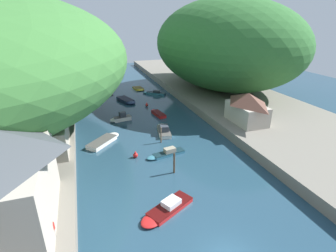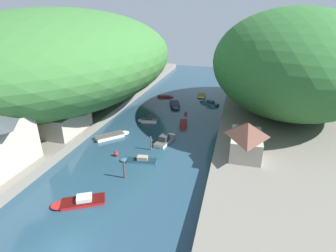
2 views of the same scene
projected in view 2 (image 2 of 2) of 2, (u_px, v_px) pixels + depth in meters
water_surface at (160, 128)px, 50.55m from camera, size 130.00×130.00×0.00m
left_bank at (60, 114)px, 55.55m from camera, size 22.00×120.00×1.48m
right_bank at (284, 138)px, 44.96m from camera, size 22.00×120.00×1.48m
hillside_left at (64, 58)px, 56.72m from camera, size 43.78×61.29×20.14m
hillside_right at (291, 62)px, 51.74m from camera, size 30.30×42.41×20.29m
boathouse_shed at (60, 116)px, 44.79m from camera, size 7.43×9.32×5.53m
right_bank_cottage at (246, 138)px, 37.45m from camera, size 4.57×7.37×4.91m
boat_navy_launch at (147, 120)px, 53.06m from camera, size 4.04×1.86×1.61m
boat_moored_right at (78, 202)px, 30.48m from camera, size 6.24×4.48×0.97m
boat_yellow_tender at (175, 105)px, 61.89m from camera, size 3.81×6.25×0.68m
boat_mid_channel at (114, 135)px, 46.91m from camera, size 5.66×5.75×0.64m
boat_open_rowboat at (166, 97)px, 68.81m from camera, size 4.37×2.05×0.46m
boat_red_skiff at (201, 96)px, 69.37m from camera, size 2.53×4.44×0.42m
boat_far_upstream at (138, 160)px, 39.05m from camera, size 5.64×2.16×1.01m
boat_near_quay at (208, 103)px, 63.94m from camera, size 5.45×4.51×1.01m
boat_small_dinghy at (166, 139)px, 45.24m from camera, size 2.83×6.04×1.45m
boat_far_right_bank at (183, 123)px, 52.25m from camera, size 2.10×4.94×0.59m
mooring_post_second at (124, 169)px, 34.88m from camera, size 0.25×0.25×2.72m
mooring_post_fourth at (151, 143)px, 42.14m from camera, size 0.21×0.21×2.47m
channel_buoy_near at (186, 113)px, 57.31m from camera, size 0.62×0.62×0.92m
channel_buoy_far at (116, 154)px, 40.69m from camera, size 0.67×0.67×1.00m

